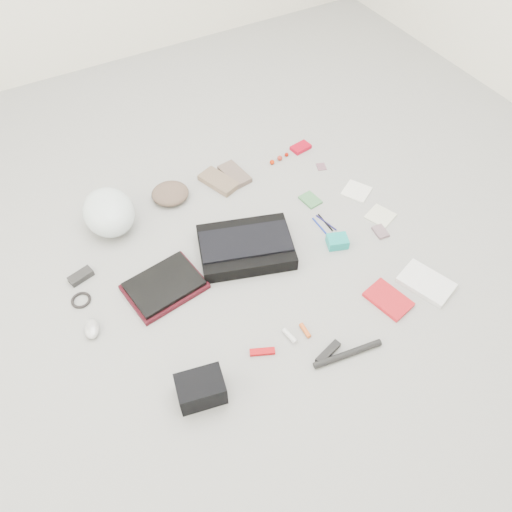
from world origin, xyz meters
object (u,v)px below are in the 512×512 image
messenger_bag (246,247)px  bike_helmet (109,212)px  camera_bag (201,389)px  book_red (388,299)px  laptop (164,284)px  accordion_wallet (337,241)px

messenger_bag → bike_helmet: bearing=154.2°
bike_helmet → camera_bag: bike_helmet is taller
bike_helmet → book_red: size_ratio=1.59×
messenger_bag → laptop: size_ratio=1.41×
laptop → accordion_wallet: (0.81, -0.16, -0.01)m
bike_helmet → camera_bag: bearing=-87.3°
book_red → camera_bag: bearing=166.6°
camera_bag → book_red: 0.89m
bike_helmet → book_red: bike_helmet is taller
book_red → accordion_wallet: size_ratio=2.00×
messenger_bag → bike_helmet: (-0.49, 0.47, 0.06)m
camera_bag → book_red: bearing=11.6°
laptop → camera_bag: (-0.07, -0.53, 0.02)m
laptop → book_red: size_ratio=1.60×
messenger_bag → bike_helmet: size_ratio=1.41×
messenger_bag → camera_bag: (-0.48, -0.54, 0.02)m
laptop → book_red: bearing=-41.5°
laptop → accordion_wallet: size_ratio=3.19×
messenger_bag → book_red: messenger_bag is taller
camera_bag → accordion_wallet: bearing=34.5°
bike_helmet → camera_bag: size_ratio=1.72×
laptop → camera_bag: size_ratio=1.72×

